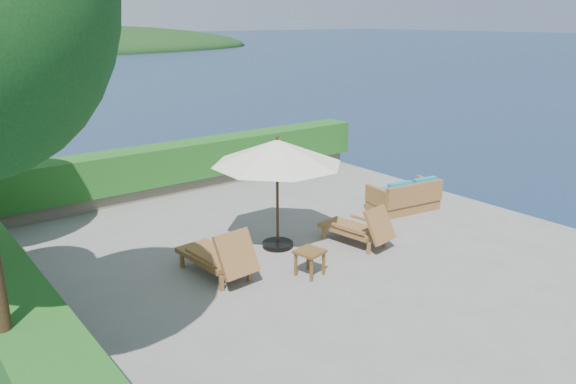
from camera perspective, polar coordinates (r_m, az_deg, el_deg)
ground at (r=11.73m, az=1.23°, el=-6.32°), size 12.00×12.00×0.00m
foundation at (r=12.43m, az=1.18°, el=-12.89°), size 12.00×12.00×3.00m
ocean at (r=13.22m, az=1.14°, el=-18.33°), size 600.00×600.00×0.00m
offshore_island at (r=151.92m, az=-26.11°, el=12.68°), size 126.00×57.60×12.60m
planter_wall_far at (r=16.15m, az=-11.29°, el=0.70°), size 12.00×0.60×0.36m
planter_wall_left at (r=9.58m, az=-26.68°, el=-12.88°), size 0.60×12.00×0.36m
hedge_far at (r=15.98m, az=-11.43°, el=3.01°), size 12.40×0.90×1.00m
hedge_left at (r=9.28m, az=-27.24°, el=-9.27°), size 0.90×12.40×1.00m
patio_umbrella at (r=11.45m, az=-1.11°, el=3.97°), size 3.59×3.59×2.44m
lounge_left at (r=10.66m, az=-7.01°, el=-6.42°), size 0.89×1.84×1.04m
lounge_right at (r=12.15m, az=7.29°, el=-3.61°), size 0.91×1.71×0.94m
side_table at (r=10.65m, az=2.23°, el=-6.40°), size 0.57×0.57×0.51m
wicker_loveseat at (r=14.51m, az=11.79°, el=-0.58°), size 1.88×1.15×0.87m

